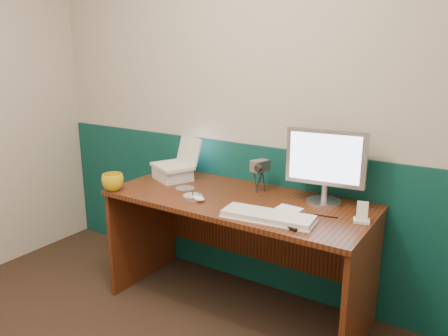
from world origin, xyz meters
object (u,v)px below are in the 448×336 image
Objects in this scene: mug at (113,182)px; camcorder at (260,175)px; keyboard at (268,217)px; monitor at (326,166)px; laptop at (172,151)px; desk at (237,254)px.

mug is 0.93m from camcorder.
keyboard is 3.52× the size of mug.
camcorder is at bearing 174.52° from monitor.
monitor is at bearing 30.67° from laptop.
laptop is 0.64m from camcorder.
camcorder is at bearing 33.51° from laptop.
desk is 3.55× the size of monitor.
mug is at bearing -157.83° from desk.
camcorder is (0.79, 0.48, 0.05)m from mug.
camcorder is at bearing 117.12° from keyboard.
laptop is at bearing 67.51° from mug.
keyboard reaches higher than desk.
laptop is 1.05m from monitor.
laptop is at bearing 170.89° from desk.
monitor is (0.47, 0.19, 0.60)m from desk.
monitor is at bearing 22.02° from mug.
keyboard is (-0.16, -0.40, -0.21)m from monitor.
monitor reaches higher than mug.
monitor is 2.14× the size of camcorder.
keyboard is 2.29× the size of camcorder.
keyboard is at bearing -33.96° from desk.
laptop reaches higher than mug.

